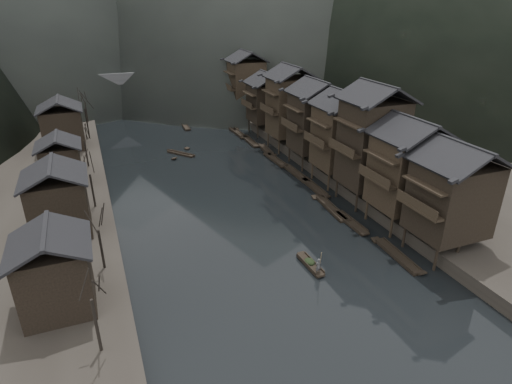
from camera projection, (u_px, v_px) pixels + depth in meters
water at (265, 247)px, 47.32m from camera, size 300.00×300.00×0.00m
right_bank at (343, 120)px, 92.49m from camera, size 40.00×200.00×1.80m
stilt_houses at (320, 114)px, 65.87m from camera, size 9.00×67.60×15.99m
left_houses at (59, 163)px, 55.11m from camera, size 8.10×53.20×8.73m
bare_trees at (86, 145)px, 60.27m from camera, size 3.95×72.16×7.90m
moored_sampans at (276, 161)px, 71.24m from camera, size 3.21×67.53×0.47m
midriver_boats at (168, 124)px, 91.91m from camera, size 10.01×40.42×0.45m
stone_bridge at (153, 86)px, 106.06m from camera, size 40.00×6.00×9.00m
hero_sampan at (310, 264)px, 43.86m from camera, size 1.09×4.70×0.43m
cargo_heap at (310, 259)px, 43.82m from camera, size 1.03×1.35×0.62m
boatman at (318, 264)px, 42.01m from camera, size 0.64×0.43×1.70m
bamboo_pole at (322, 240)px, 40.95m from camera, size 1.02×1.76×3.75m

